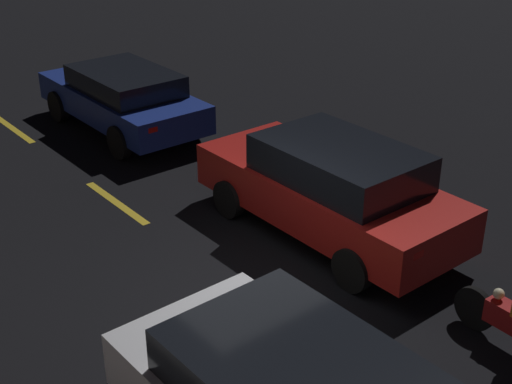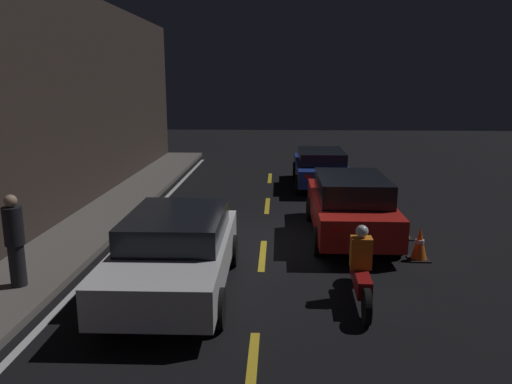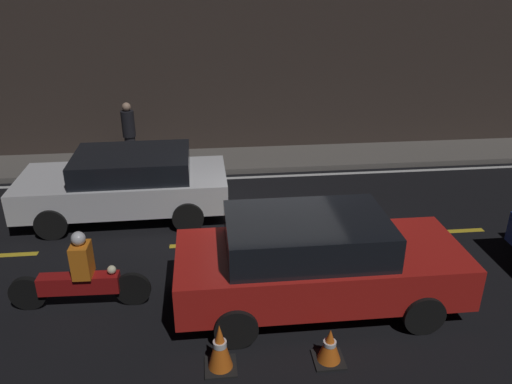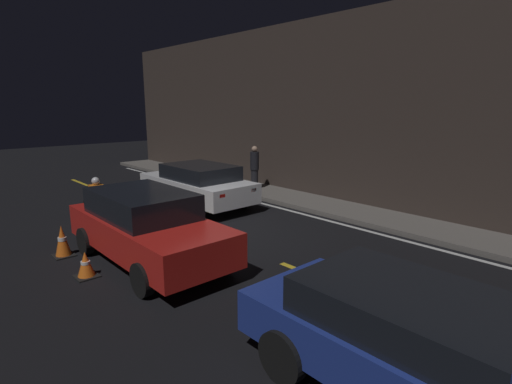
% 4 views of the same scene
% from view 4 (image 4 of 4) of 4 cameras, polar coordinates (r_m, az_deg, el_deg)
% --- Properties ---
extents(ground_plane, '(56.00, 56.00, 0.00)m').
position_cam_4_polar(ground_plane, '(10.59, -6.11, -6.26)').
color(ground_plane, black).
extents(raised_curb, '(28.00, 1.77, 0.15)m').
position_cam_4_polar(raised_curb, '(13.60, 9.40, -1.86)').
color(raised_curb, '#605B56').
rests_on(raised_curb, ground).
extents(building_front, '(28.00, 0.30, 6.32)m').
position_cam_4_polar(building_front, '(14.03, 12.53, 11.19)').
color(building_front, '#382D28').
rests_on(building_front, ground).
extents(lane_dash_a, '(2.00, 0.14, 0.01)m').
position_cam_4_polar(lane_dash_a, '(19.37, -23.85, 1.25)').
color(lane_dash_a, gold).
rests_on(lane_dash_a, ground).
extents(lane_dash_b, '(2.00, 0.14, 0.01)m').
position_cam_4_polar(lane_dash_b, '(15.24, -18.41, -1.08)').
color(lane_dash_b, gold).
rests_on(lane_dash_b, ground).
extents(lane_dash_c, '(2.00, 0.14, 0.01)m').
position_cam_4_polar(lane_dash_c, '(11.38, -9.09, -5.02)').
color(lane_dash_c, gold).
rests_on(lane_dash_c, ground).
extents(lane_dash_d, '(2.00, 0.14, 0.01)m').
position_cam_4_polar(lane_dash_d, '(8.21, 8.80, -11.98)').
color(lane_dash_d, gold).
rests_on(lane_dash_d, ground).
extents(lane_solid_kerb, '(25.20, 0.14, 0.01)m').
position_cam_4_polar(lane_solid_kerb, '(12.78, 6.21, -3.01)').
color(lane_solid_kerb, silver).
rests_on(lane_solid_kerb, ground).
extents(sedan_white, '(4.41, 2.06, 1.43)m').
position_cam_4_polar(sedan_white, '(13.58, -8.34, 1.17)').
color(sedan_white, silver).
rests_on(sedan_white, ground).
extents(taxi_red, '(4.50, 1.93, 1.55)m').
position_cam_4_polar(taxi_red, '(8.96, -15.38, -4.63)').
color(taxi_red, red).
rests_on(taxi_red, ground).
extents(sedan_blue, '(4.38, 1.90, 1.36)m').
position_cam_4_polar(sedan_blue, '(5.09, 22.43, -19.61)').
color(sedan_blue, navy).
rests_on(sedan_blue, ground).
extents(motorcycle, '(2.23, 0.37, 1.36)m').
position_cam_4_polar(motorcycle, '(12.47, -21.83, -1.63)').
color(motorcycle, black).
rests_on(motorcycle, ground).
extents(traffic_cone_near, '(0.44, 0.44, 0.72)m').
position_cam_4_polar(traffic_cone_near, '(10.08, -25.93, -6.35)').
color(traffic_cone_near, black).
rests_on(traffic_cone_near, ground).
extents(traffic_cone_mid, '(0.43, 0.43, 0.53)m').
position_cam_4_polar(traffic_cone_mid, '(8.74, -23.16, -9.53)').
color(traffic_cone_mid, black).
rests_on(traffic_cone_mid, ground).
extents(pedestrian, '(0.34, 0.34, 1.69)m').
position_cam_4_polar(pedestrian, '(15.46, -0.21, 3.53)').
color(pedestrian, black).
rests_on(pedestrian, raised_curb).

